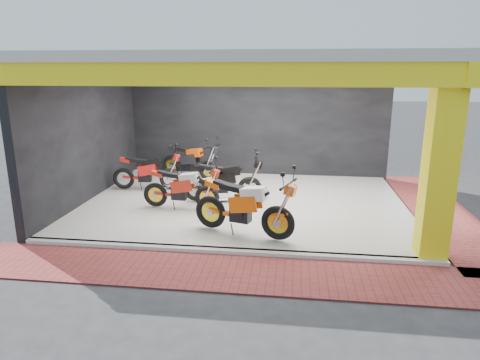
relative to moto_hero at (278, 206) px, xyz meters
name	(u,v)px	position (x,y,z in m)	size (l,w,h in m)	color
ground	(233,234)	(-0.95, 0.50, -0.81)	(80.00, 80.00, 0.00)	#2D2D30
showroom_floor	(244,203)	(-0.95, 2.50, -0.76)	(8.00, 6.00, 0.10)	white
showroom_ceiling	(245,60)	(-0.95, 2.50, 2.79)	(8.40, 6.40, 0.20)	beige
back_wall	(256,122)	(-0.95, 5.60, 0.94)	(8.20, 0.20, 3.50)	black
left_wall	(87,134)	(-5.05, 2.50, 0.94)	(0.20, 6.20, 3.50)	black
corner_column	(440,166)	(2.80, -0.25, 0.94)	(0.50, 0.50, 3.50)	yellow
header_beam_front	(224,74)	(-0.95, -0.50, 2.49)	(8.40, 0.30, 0.40)	yellow
header_beam_right	(420,73)	(3.05, 2.50, 2.49)	(0.30, 6.40, 0.40)	yellow
floor_kerb	(226,251)	(-0.95, -0.52, -0.76)	(8.00, 0.20, 0.10)	white
paver_front	(218,272)	(-0.95, -1.30, -0.80)	(9.00, 1.40, 0.03)	#993532
paver_right	(440,212)	(3.85, 2.50, -0.80)	(1.40, 7.00, 0.03)	#993532
moto_hero	(278,206)	(0.00, 0.00, 0.00)	(2.33, 0.86, 1.42)	#FF5E0A
moto_row_a	(207,186)	(-1.75, 1.67, -0.10)	(2.00, 0.74, 1.22)	red
moto_row_b	(250,177)	(-0.83, 2.53, -0.07)	(2.09, 0.77, 1.28)	black
moto_row_c	(208,160)	(-2.28, 4.36, -0.06)	(2.13, 0.79, 1.30)	black
moto_row_d	(170,168)	(-3.15, 3.31, -0.10)	(2.00, 0.74, 1.22)	red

